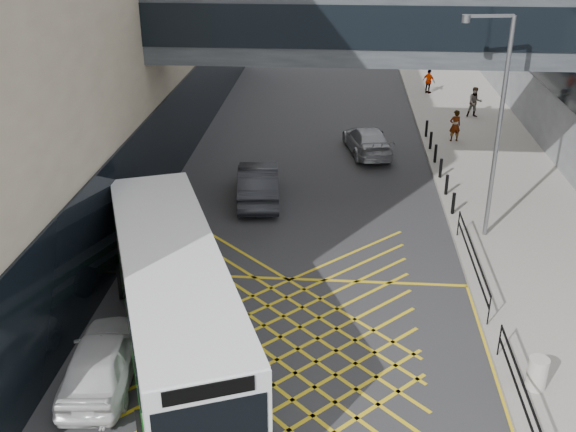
% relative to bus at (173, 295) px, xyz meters
% --- Properties ---
extents(ground, '(120.00, 120.00, 0.00)m').
position_rel_bus_xyz_m(ground, '(2.94, -0.43, -1.71)').
color(ground, '#333335').
extents(skybridge, '(20.00, 4.10, 3.00)m').
position_rel_bus_xyz_m(skybridge, '(5.94, 11.57, 5.79)').
color(skybridge, '#363C41').
rests_on(skybridge, ground).
extents(pavement, '(6.00, 54.00, 0.16)m').
position_rel_bus_xyz_m(pavement, '(11.94, 14.57, -1.63)').
color(pavement, gray).
rests_on(pavement, ground).
extents(box_junction, '(12.00, 9.00, 0.01)m').
position_rel_bus_xyz_m(box_junction, '(2.94, -0.43, -1.71)').
color(box_junction, gold).
rests_on(box_junction, ground).
extents(bus, '(6.53, 11.58, 3.20)m').
position_rel_bus_xyz_m(bus, '(0.00, 0.00, 0.00)').
color(bus, silver).
rests_on(bus, ground).
extents(car_white, '(2.28, 4.74, 1.46)m').
position_rel_bus_xyz_m(car_white, '(-1.56, -1.71, -0.98)').
color(car_white, silver).
rests_on(car_white, ground).
extents(car_dark, '(2.59, 5.31, 1.60)m').
position_rel_bus_xyz_m(car_dark, '(1.10, 10.69, -0.91)').
color(car_dark, '#222227').
rests_on(car_dark, ground).
extents(car_silver, '(2.80, 4.91, 1.44)m').
position_rel_bus_xyz_m(car_silver, '(5.94, 17.09, -1.00)').
color(car_silver, '#94969C').
rests_on(car_silver, ground).
extents(street_lamp, '(1.85, 0.49, 8.14)m').
position_rel_bus_xyz_m(street_lamp, '(9.95, 7.69, 3.08)').
color(street_lamp, slate).
rests_on(street_lamp, pavement).
extents(litter_bin, '(0.52, 0.52, 0.90)m').
position_rel_bus_xyz_m(litter_bin, '(9.77, -1.29, -1.10)').
color(litter_bin, '#ADA89E').
rests_on(litter_bin, pavement).
extents(kerb_railings, '(0.05, 12.54, 1.00)m').
position_rel_bus_xyz_m(kerb_railings, '(9.09, 1.34, -0.84)').
color(kerb_railings, black).
rests_on(kerb_railings, pavement).
extents(bollards, '(0.14, 10.14, 0.90)m').
position_rel_bus_xyz_m(bollards, '(9.19, 14.57, -1.10)').
color(bollards, black).
rests_on(bollards, pavement).
extents(pedestrian_a, '(0.75, 0.60, 1.67)m').
position_rel_bus_xyz_m(pedestrian_a, '(10.57, 18.95, -0.72)').
color(pedestrian_a, gray).
rests_on(pedestrian_a, pavement).
extents(pedestrian_b, '(0.90, 0.58, 1.76)m').
position_rel_bus_xyz_m(pedestrian_b, '(12.38, 23.54, -0.67)').
color(pedestrian_b, gray).
rests_on(pedestrian_b, pavement).
extents(pedestrian_c, '(0.99, 0.96, 1.58)m').
position_rel_bus_xyz_m(pedestrian_c, '(10.30, 28.88, -0.77)').
color(pedestrian_c, gray).
rests_on(pedestrian_c, pavement).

